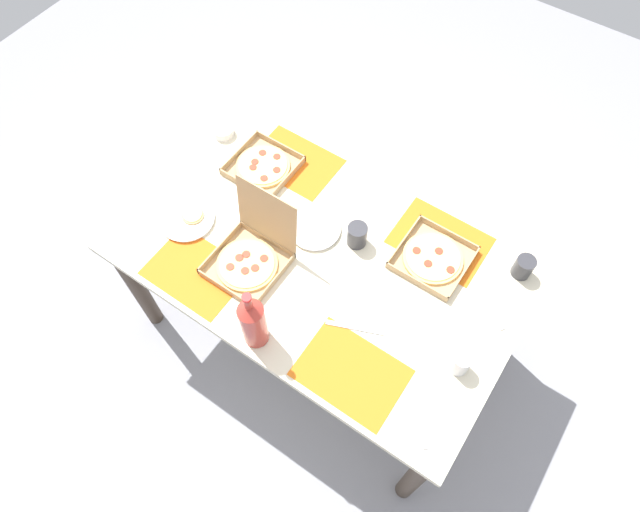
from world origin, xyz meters
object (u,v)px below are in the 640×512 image
at_px(condiment_bowl, 223,131).
at_px(pizza_box_center, 433,258).
at_px(pizza_box_edge_far, 251,254).
at_px(plate_far_right, 188,219).
at_px(plate_far_left, 315,229).
at_px(cup_clear_right, 357,235).
at_px(cup_clear_left, 461,363).
at_px(pizza_box_corner_right, 263,166).
at_px(soda_bottle, 253,322).
at_px(cup_red, 523,267).

bearing_deg(condiment_bowl, pizza_box_center, -2.35).
bearing_deg(pizza_box_edge_far, plate_far_right, 179.99).
relative_size(plate_far_left, cup_clear_right, 2.05).
bearing_deg(pizza_box_center, cup_clear_left, -49.79).
height_order(pizza_box_corner_right, soda_bottle, soda_bottle).
bearing_deg(cup_clear_left, pizza_box_corner_right, 163.55).
bearing_deg(pizza_box_edge_far, cup_clear_right, 45.69).
bearing_deg(cup_clear_right, soda_bottle, -98.51).
bearing_deg(cup_clear_right, condiment_bowl, 169.79).
height_order(pizza_box_corner_right, condiment_bowl, same).
bearing_deg(plate_far_right, cup_red, 23.72).
relative_size(pizza_box_edge_far, plate_far_right, 1.37).
relative_size(soda_bottle, cup_clear_left, 3.40).
bearing_deg(cup_red, pizza_box_center, -155.73).
relative_size(pizza_box_edge_far, cup_clear_right, 3.03).
height_order(cup_red, cup_clear_left, cup_clear_left).
height_order(pizza_box_edge_far, pizza_box_center, pizza_box_edge_far).
distance_m(cup_red, cup_clear_left, 0.46).
height_order(pizza_box_center, cup_clear_left, cup_clear_left).
distance_m(pizza_box_center, cup_clear_right, 0.30).
height_order(plate_far_left, cup_red, cup_red).
distance_m(plate_far_left, condiment_bowl, 0.64).
bearing_deg(cup_clear_left, pizza_box_edge_far, -175.95).
xyz_separation_m(pizza_box_edge_far, cup_clear_right, (0.28, 0.29, 0.00)).
height_order(pizza_box_corner_right, pizza_box_center, same).
bearing_deg(pizza_box_center, condiment_bowl, 177.65).
bearing_deg(plate_far_left, pizza_box_corner_right, 159.48).
bearing_deg(pizza_box_corner_right, pizza_box_center, 0.68).
relative_size(pizza_box_edge_far, cup_red, 3.34).
height_order(plate_far_right, condiment_bowl, condiment_bowl).
distance_m(pizza_box_edge_far, plate_far_left, 0.28).
distance_m(cup_clear_left, condiment_bowl, 1.39).
relative_size(plate_far_left, plate_far_right, 0.93).
xyz_separation_m(pizza_box_center, soda_bottle, (-0.36, -0.63, 0.12)).
xyz_separation_m(cup_red, condiment_bowl, (-1.36, -0.09, -0.03)).
height_order(plate_far_right, cup_clear_left, cup_clear_left).
height_order(cup_clear_right, condiment_bowl, cup_clear_right).
relative_size(cup_red, condiment_bowl, 0.96).
xyz_separation_m(pizza_box_corner_right, cup_clear_left, (1.08, -0.32, 0.04)).
height_order(pizza_box_edge_far, soda_bottle, soda_bottle).
relative_size(pizza_box_corner_right, cup_clear_left, 2.73).
xyz_separation_m(pizza_box_corner_right, plate_far_right, (-0.09, -0.38, -0.00)).
bearing_deg(cup_red, condiment_bowl, -176.13).
bearing_deg(cup_red, soda_bottle, -130.96).
relative_size(pizza_box_edge_far, pizza_box_corner_right, 1.16).
bearing_deg(condiment_bowl, pizza_box_edge_far, -41.13).
bearing_deg(pizza_box_corner_right, pizza_box_edge_far, -58.05).
bearing_deg(soda_bottle, pizza_box_corner_right, 125.55).
bearing_deg(condiment_bowl, plate_far_left, -16.88).
distance_m(plate_far_right, condiment_bowl, 0.46).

